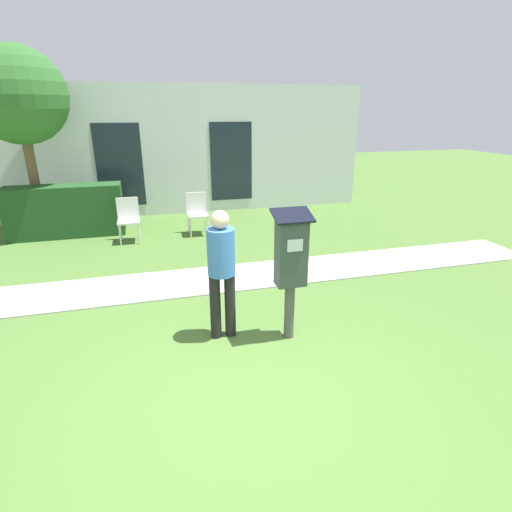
# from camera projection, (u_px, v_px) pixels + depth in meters

# --- Properties ---
(ground_plane) EXTENTS (40.00, 40.00, 0.00)m
(ground_plane) POSITION_uv_depth(u_px,v_px,m) (249.00, 395.00, 3.90)
(ground_plane) COLOR #476B2D
(sidewalk) EXTENTS (12.00, 1.10, 0.02)m
(sidewalk) POSITION_uv_depth(u_px,v_px,m) (206.00, 280.00, 6.48)
(sidewalk) COLOR #A3A099
(sidewalk) RESTS_ON ground
(building_facade) EXTENTS (10.00, 0.26, 3.20)m
(building_facade) POSITION_uv_depth(u_px,v_px,m) (176.00, 151.00, 10.15)
(building_facade) COLOR silver
(building_facade) RESTS_ON ground
(parking_meter) EXTENTS (0.44, 0.31, 1.59)m
(parking_meter) POSITION_uv_depth(u_px,v_px,m) (291.00, 259.00, 4.55)
(parking_meter) COLOR #4C4C4C
(parking_meter) RESTS_ON ground
(person_standing) EXTENTS (0.32, 0.32, 1.58)m
(person_standing) POSITION_uv_depth(u_px,v_px,m) (221.00, 265.00, 4.60)
(person_standing) COLOR black
(person_standing) RESTS_ON ground
(outdoor_chair_left) EXTENTS (0.44, 0.44, 0.90)m
(outdoor_chair_left) POSITION_uv_depth(u_px,v_px,m) (128.00, 216.00, 8.26)
(outdoor_chair_left) COLOR silver
(outdoor_chair_left) RESTS_ON ground
(outdoor_chair_middle) EXTENTS (0.44, 0.44, 0.90)m
(outdoor_chair_middle) POSITION_uv_depth(u_px,v_px,m) (197.00, 210.00, 8.75)
(outdoor_chair_middle) COLOR silver
(outdoor_chair_middle) RESTS_ON ground
(hedge_row) EXTENTS (2.35, 0.60, 1.10)m
(hedge_row) POSITION_uv_depth(u_px,v_px,m) (66.00, 211.00, 8.57)
(hedge_row) COLOR #1E471E
(hedge_row) RESTS_ON ground
(tree) EXTENTS (1.90, 1.90, 3.82)m
(tree) POSITION_uv_depth(u_px,v_px,m) (18.00, 97.00, 7.92)
(tree) COLOR brown
(tree) RESTS_ON ground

